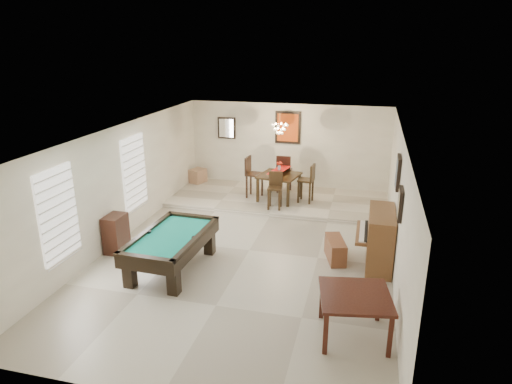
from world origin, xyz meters
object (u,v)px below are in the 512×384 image
at_px(dining_chair_north, 284,173).
at_px(corner_bench, 198,176).
at_px(pool_table, 172,252).
at_px(dining_chair_east, 306,183).
at_px(flower_vase, 279,166).
at_px(apothecary_chest, 116,233).
at_px(dining_chair_south, 275,191).
at_px(chandelier, 280,125).
at_px(dining_table, 279,185).
at_px(piano_bench, 335,249).
at_px(dining_chair_west, 254,177).
at_px(square_table, 354,315).
at_px(upright_piano, 373,238).

bearing_deg(dining_chair_north, corner_bench, -6.22).
bearing_deg(pool_table, dining_chair_east, 66.80).
distance_m(flower_vase, corner_bench, 3.03).
relative_size(pool_table, corner_bench, 4.61).
height_order(apothecary_chest, dining_chair_south, dining_chair_south).
xyz_separation_m(apothecary_chest, chandelier, (2.78, 3.93, 1.79)).
relative_size(dining_table, flower_vase, 3.97).
height_order(pool_table, dining_chair_south, dining_chair_south).
bearing_deg(apothecary_chest, piano_bench, 9.20).
xyz_separation_m(dining_chair_south, dining_chair_west, (-0.75, 0.77, 0.09)).
height_order(apothecary_chest, dining_chair_west, dining_chair_west).
distance_m(square_table, dining_table, 6.08).
height_order(piano_bench, dining_chair_south, dining_chair_south).
xyz_separation_m(pool_table, apothecary_chest, (-1.51, 0.45, 0.05)).
distance_m(square_table, corner_bench, 8.32).
height_order(dining_chair_south, dining_chair_west, dining_chair_west).
xyz_separation_m(upright_piano, dining_chair_west, (-3.28, 3.14, 0.12)).
bearing_deg(pool_table, dining_chair_south, 71.80).
bearing_deg(piano_bench, upright_piano, -1.11).
bearing_deg(dining_table, dining_chair_east, -0.27).
height_order(square_table, dining_chair_south, dining_chair_south).
height_order(dining_chair_east, corner_bench, dining_chair_east).
height_order(upright_piano, dining_chair_west, dining_chair_west).
bearing_deg(upright_piano, dining_chair_east, 120.50).
bearing_deg(dining_table, pool_table, -106.91).
xyz_separation_m(piano_bench, dining_chair_north, (-1.81, 3.80, 0.45)).
bearing_deg(corner_bench, dining_table, -19.04).
bearing_deg(dining_chair_west, dining_chair_north, -41.97).
relative_size(dining_table, dining_chair_north, 0.92).
xyz_separation_m(flower_vase, dining_chair_north, (0.01, 0.72, -0.42)).
bearing_deg(apothecary_chest, dining_chair_west, 61.60).
relative_size(pool_table, dining_table, 2.12).
bearing_deg(square_table, upright_piano, 84.24).
relative_size(dining_chair_west, corner_bench, 2.47).
relative_size(dining_chair_south, dining_chair_north, 0.88).
relative_size(upright_piano, apothecary_chest, 1.67).
bearing_deg(apothecary_chest, chandelier, 54.72).
distance_m(dining_chair_south, dining_chair_east, 1.02).
bearing_deg(upright_piano, dining_chair_north, 123.84).
bearing_deg(flower_vase, square_table, -67.67).
bearing_deg(piano_bench, pool_table, -158.94).
bearing_deg(piano_bench, chandelier, 120.22).
xyz_separation_m(dining_table, flower_vase, (0.00, 0.00, 0.55)).
height_order(apothecary_chest, dining_chair_east, dining_chair_east).
xyz_separation_m(square_table, dining_chair_south, (-2.28, 4.90, 0.24)).
distance_m(dining_chair_south, corner_bench, 3.28).
bearing_deg(dining_chair_east, corner_bench, -98.49).
height_order(upright_piano, dining_table, upright_piano).
height_order(flower_vase, dining_chair_east, flower_vase).
height_order(dining_chair_north, dining_chair_east, dining_chair_north).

